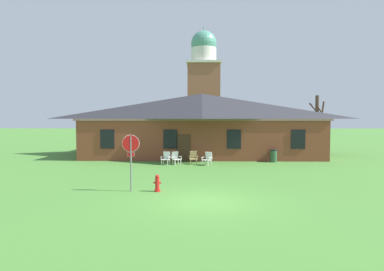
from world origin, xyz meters
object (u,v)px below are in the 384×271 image
stop_sign (131,151)px  fire_hydrant (157,183)px  lawn_chair_near_door (176,158)px  trash_bin (274,156)px  lawn_chair_left_end (193,157)px  lawn_chair_by_porch (166,158)px  lawn_chair_middle (207,158)px

stop_sign → fire_hydrant: (1.23, -0.03, -1.49)m
lawn_chair_near_door → trash_bin: (7.49, 1.48, -0.00)m
lawn_chair_near_door → lawn_chair_left_end: (1.29, 0.25, 0.00)m
trash_bin → lawn_chair_left_end: bearing=-168.8°
lawn_chair_by_porch → lawn_chair_left_end: bearing=9.7°
lawn_chair_by_porch → lawn_chair_middle: 3.05m
lawn_chair_left_end → fire_hydrant: (-1.51, -9.32, -0.12)m
lawn_chair_middle → lawn_chair_near_door: bearing=171.5°
lawn_chair_by_porch → trash_bin: bearing=10.8°
lawn_chair_by_porch → stop_sign: bearing=-94.7°
lawn_chair_by_porch → lawn_chair_left_end: (2.01, 0.34, 0.00)m
stop_sign → trash_bin: stop_sign is taller
lawn_chair_by_porch → trash_bin: trash_bin is taller
stop_sign → lawn_chair_left_end: 9.78m
lawn_chair_near_door → fire_hydrant: 9.07m
stop_sign → lawn_chair_near_door: 9.25m
stop_sign → fire_hydrant: size_ratio=3.34×
lawn_chair_by_porch → fire_hydrant: bearing=-86.8°
stop_sign → trash_bin: 13.87m
stop_sign → lawn_chair_left_end: (2.74, 9.29, -1.37)m
lawn_chair_left_end → trash_bin: trash_bin is taller
lawn_chair_middle → trash_bin: trash_bin is taller
fire_hydrant → stop_sign: bearing=178.5°
lawn_chair_left_end → lawn_chair_near_door: bearing=-168.9°
stop_sign → lawn_chair_by_porch: size_ratio=2.75×
lawn_chair_middle → lawn_chair_by_porch: bearing=175.1°
lawn_chair_by_porch → lawn_chair_middle: bearing=-4.9°
lawn_chair_near_door → lawn_chair_middle: (2.32, -0.35, 0.00)m
lawn_chair_middle → fire_hydrant: lawn_chair_middle is taller
lawn_chair_left_end → fire_hydrant: bearing=-99.2°
fire_hydrant → lawn_chair_left_end: bearing=80.8°
stop_sign → lawn_chair_by_porch: bearing=85.3°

